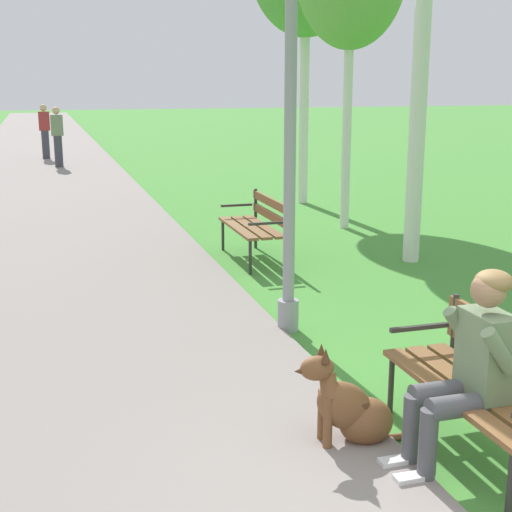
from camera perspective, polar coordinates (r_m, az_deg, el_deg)
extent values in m
cube|color=gray|center=(26.82, -16.50, 8.15)|extent=(4.02, 60.00, 0.04)
cube|color=brown|center=(4.67, 14.89, -10.44)|extent=(0.14, 1.50, 0.04)
cube|color=brown|center=(4.76, 16.73, -10.10)|extent=(0.14, 1.50, 0.04)
cube|color=brown|center=(4.85, 18.48, -9.76)|extent=(0.14, 1.50, 0.04)
cylinder|color=#2D2B28|center=(5.29, 10.60, -9.91)|extent=(0.04, 0.04, 0.45)
cylinder|color=#2D2B28|center=(5.44, 15.23, -7.22)|extent=(0.04, 0.04, 0.85)
cube|color=#2D2B28|center=(5.24, 12.75, -5.52)|extent=(0.45, 0.04, 0.03)
cylinder|color=#2D2B28|center=(4.25, 19.41, -16.71)|extent=(0.04, 0.04, 0.45)
cube|color=brown|center=(9.45, -1.48, 2.22)|extent=(0.14, 1.50, 0.04)
cube|color=brown|center=(9.50, -0.46, 2.28)|extent=(0.14, 1.50, 0.04)
cube|color=brown|center=(9.55, 0.55, 2.34)|extent=(0.14, 1.50, 0.04)
cube|color=brown|center=(9.55, 1.16, 3.20)|extent=(0.04, 1.50, 0.11)
cube|color=brown|center=(9.52, 1.16, 4.27)|extent=(0.04, 1.50, 0.11)
cylinder|color=#2D2B28|center=(10.15, -2.62, 1.71)|extent=(0.04, 0.04, 0.45)
cylinder|color=#2D2B28|center=(10.23, -0.03, 2.96)|extent=(0.04, 0.04, 0.85)
cube|color=#2D2B28|center=(10.12, -1.55, 4.02)|extent=(0.45, 0.04, 0.03)
cylinder|color=#2D2B28|center=(8.85, -0.46, -0.06)|extent=(0.04, 0.04, 0.45)
cylinder|color=#2D2B28|center=(8.94, 2.50, 1.39)|extent=(0.04, 0.04, 0.85)
cube|color=#2D2B28|center=(8.82, 0.79, 2.59)|extent=(0.45, 0.04, 0.03)
cylinder|color=#4C4C51|center=(4.64, 14.59, -10.32)|extent=(0.42, 0.14, 0.14)
cylinder|color=#4C4C51|center=(4.64, 12.12, -13.38)|extent=(0.11, 0.11, 0.47)
cube|color=silver|center=(4.70, 11.11, -15.73)|extent=(0.24, 0.09, 0.07)
cylinder|color=#4C4C51|center=(4.48, 15.92, -11.27)|extent=(0.42, 0.14, 0.14)
cylinder|color=#4C4C51|center=(4.48, 13.38, -14.45)|extent=(0.11, 0.11, 0.47)
cube|color=silver|center=(4.54, 12.32, -16.86)|extent=(0.24, 0.09, 0.07)
cube|color=#6B7F5B|center=(4.57, 17.71, -7.37)|extent=(0.22, 0.36, 0.52)
cylinder|color=#6B7F5B|center=(4.66, 15.81, -5.52)|extent=(0.25, 0.09, 0.30)
cylinder|color=#6B7F5B|center=(4.35, 18.62, -7.11)|extent=(0.25, 0.09, 0.30)
sphere|color=#A37556|center=(4.44, 17.86, -2.57)|extent=(0.21, 0.21, 0.21)
ellipsoid|color=olive|center=(4.44, 18.23, -1.92)|extent=(0.22, 0.23, 0.14)
ellipsoid|color=brown|center=(4.88, 8.65, -12.75)|extent=(0.38, 0.31, 0.32)
ellipsoid|color=brown|center=(4.78, 6.99, -11.63)|extent=(0.52, 0.26, 0.48)
ellipsoid|color=#4C2D19|center=(4.78, 7.58, -11.15)|extent=(0.37, 0.22, 0.27)
cylinder|color=brown|center=(4.84, 5.22, -12.52)|extent=(0.06, 0.06, 0.38)
cylinder|color=brown|center=(4.73, 5.67, -13.14)|extent=(0.06, 0.06, 0.38)
cylinder|color=brown|center=(4.69, 5.75, -10.18)|extent=(0.12, 0.18, 0.19)
ellipsoid|color=brown|center=(4.62, 4.83, -8.80)|extent=(0.23, 0.16, 0.16)
cone|color=#4C2D19|center=(4.59, 3.62, -9.03)|extent=(0.11, 0.10, 0.09)
cone|color=#4C2D19|center=(4.63, 5.17, -7.40)|extent=(0.06, 0.06, 0.09)
cone|color=#4C2D19|center=(4.55, 5.51, -7.80)|extent=(0.06, 0.06, 0.09)
cylinder|color=brown|center=(5.01, 10.79, -13.84)|extent=(0.28, 0.07, 0.04)
cylinder|color=gray|center=(6.91, 2.54, -4.68)|extent=(0.20, 0.20, 0.30)
cylinder|color=gray|center=(6.56, 2.72, 11.52)|extent=(0.11, 0.11, 4.16)
cylinder|color=silver|center=(9.52, 12.80, 13.66)|extent=(0.21, 0.21, 4.76)
cylinder|color=silver|center=(11.64, 7.17, 10.08)|extent=(0.14, 0.14, 3.24)
cylinder|color=silver|center=(14.04, 3.79, 11.50)|extent=(0.18, 0.18, 3.61)
cylinder|color=#383842|center=(20.55, -15.29, 7.90)|extent=(0.22, 0.22, 0.88)
cube|color=#6B7F5B|center=(20.50, -15.42, 9.90)|extent=(0.32, 0.20, 0.56)
sphere|color=tan|center=(20.48, -15.49, 10.99)|extent=(0.20, 0.20, 0.20)
cylinder|color=#383842|center=(22.86, -16.24, 8.37)|extent=(0.22, 0.22, 0.88)
cube|color=maroon|center=(22.82, -16.36, 10.17)|extent=(0.32, 0.20, 0.56)
sphere|color=tan|center=(22.80, -16.42, 11.15)|extent=(0.20, 0.20, 0.20)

